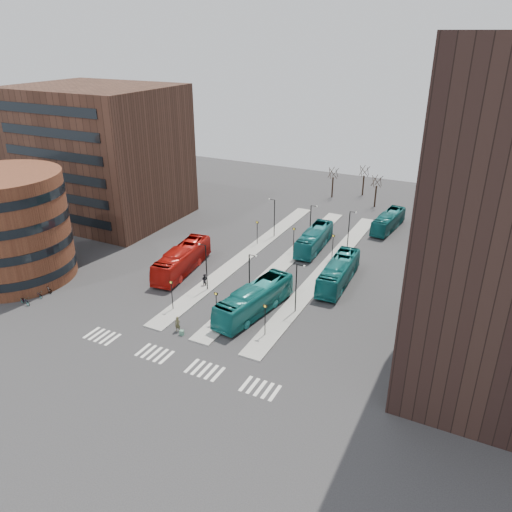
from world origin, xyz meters
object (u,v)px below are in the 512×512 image
at_px(red_bus, 182,260).
at_px(commuter_b, 246,302).
at_px(teal_bus_d, 388,221).
at_px(bicycle_far, 38,294).
at_px(traveller, 178,324).
at_px(teal_bus_a, 254,300).
at_px(suitcase, 182,333).
at_px(bicycle_near, 25,301).
at_px(teal_bus_b, 314,239).
at_px(commuter_c, 263,302).
at_px(teal_bus_c, 339,272).
at_px(commuter_a, 205,280).
at_px(bicycle_mid, 46,289).

height_order(red_bus, commuter_b, red_bus).
xyz_separation_m(teal_bus_d, commuter_b, (-8.82, -33.15, -0.67)).
bearing_deg(bicycle_far, traveller, -78.53).
xyz_separation_m(teal_bus_a, bicycle_far, (-25.42, -8.67, -1.30)).
relative_size(suitcase, bicycle_near, 0.30).
bearing_deg(commuter_b, bicycle_near, 123.56).
bearing_deg(teal_bus_b, traveller, -103.01).
height_order(traveller, commuter_c, commuter_c).
distance_m(suitcase, teal_bus_b, 28.74).
bearing_deg(teal_bus_a, commuter_c, 79.67).
bearing_deg(red_bus, traveller, -64.95).
distance_m(red_bus, bicycle_far, 18.37).
xyz_separation_m(teal_bus_b, commuter_c, (0.99, -19.37, -0.65)).
bearing_deg(teal_bus_c, teal_bus_d, 84.67).
bearing_deg(bicycle_far, teal_bus_c, -50.29).
bearing_deg(commuter_c, suitcase, -30.48).
bearing_deg(teal_bus_c, red_bus, -165.48).
height_order(teal_bus_d, traveller, teal_bus_d).
bearing_deg(commuter_b, teal_bus_d, -6.25).
relative_size(suitcase, commuter_c, 0.31).
distance_m(teal_bus_a, commuter_a, 9.37).
relative_size(teal_bus_b, commuter_a, 6.76).
distance_m(commuter_a, commuter_c, 9.43).
xyz_separation_m(traveller, bicycle_mid, (-19.75, -0.25, -0.36)).
height_order(suitcase, commuter_c, commuter_c).
bearing_deg(commuter_a, teal_bus_d, -116.71).
relative_size(traveller, commuter_a, 1.08).
distance_m(teal_bus_a, bicycle_near, 27.58).
xyz_separation_m(teal_bus_d, bicycle_mid, (-32.92, -41.20, -0.92)).
height_order(commuter_a, commuter_b, commuter_a).
relative_size(suitcase, commuter_a, 0.34).
relative_size(teal_bus_b, bicycle_mid, 6.32).
bearing_deg(teal_bus_c, bicycle_far, -149.88).
height_order(teal_bus_a, commuter_a, teal_bus_a).
height_order(commuter_a, bicycle_mid, commuter_a).
bearing_deg(teal_bus_d, bicycle_far, -122.09).
height_order(teal_bus_a, commuter_c, teal_bus_a).
bearing_deg(teal_bus_b, suitcase, -101.34).
relative_size(commuter_c, bicycle_mid, 1.03).
bearing_deg(teal_bus_a, bicycle_near, -148.36).
bearing_deg(commuter_b, red_bus, 77.24).
height_order(red_bus, teal_bus_a, red_bus).
xyz_separation_m(teal_bus_b, teal_bus_c, (6.84, -9.25, 0.06)).
distance_m(red_bus, bicycle_mid, 17.46).
bearing_deg(teal_bus_c, teal_bus_a, -121.12).
xyz_separation_m(teal_bus_d, bicycle_far, (-32.92, -42.38, -1.03)).
height_order(bicycle_mid, bicycle_far, bicycle_mid).
relative_size(teal_bus_d, commuter_c, 5.74).
xyz_separation_m(commuter_b, bicycle_mid, (-24.09, -8.05, -0.25)).
bearing_deg(suitcase, teal_bus_a, 42.90).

